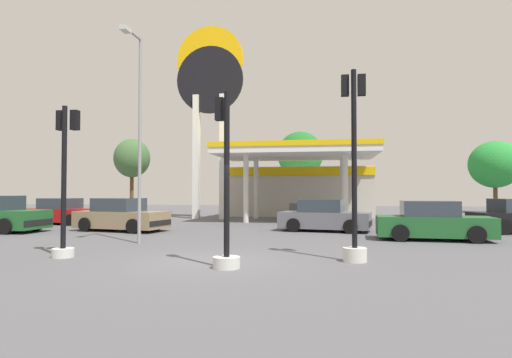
{
  "coord_description": "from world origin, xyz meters",
  "views": [
    {
      "loc": [
        3.03,
        -10.97,
        1.86
      ],
      "look_at": [
        -0.76,
        12.38,
        2.54
      ],
      "focal_mm": 30.03,
      "sensor_mm": 36.0,
      "label": 1
    }
  ],
  "objects_px": {
    "car_0": "(324,217)",
    "car_2": "(121,216)",
    "station_pole_sign": "(210,94)",
    "traffic_signal_2": "(226,210)",
    "tree_1": "(300,155)",
    "car_5": "(62,212)",
    "traffic_signal_0": "(65,190)",
    "traffic_signal_1": "(354,187)",
    "car_4": "(433,222)",
    "tree_2": "(495,164)",
    "tree_0": "(132,158)",
    "corner_streetlamp": "(138,119)"
  },
  "relations": [
    {
      "from": "station_pole_sign",
      "to": "traffic_signal_2",
      "type": "distance_m",
      "value": 20.08
    },
    {
      "from": "tree_2",
      "to": "corner_streetlamp",
      "type": "relative_size",
      "value": 0.83
    },
    {
      "from": "car_2",
      "to": "car_5",
      "type": "xyz_separation_m",
      "value": [
        -5.26,
        3.32,
        -0.03
      ]
    },
    {
      "from": "tree_1",
      "to": "station_pole_sign",
      "type": "bearing_deg",
      "value": -120.98
    },
    {
      "from": "car_2",
      "to": "traffic_signal_0",
      "type": "height_order",
      "value": "traffic_signal_0"
    },
    {
      "from": "station_pole_sign",
      "to": "car_2",
      "type": "xyz_separation_m",
      "value": [
        -1.71,
        -9.31,
        -7.82
      ]
    },
    {
      "from": "tree_0",
      "to": "car_4",
      "type": "bearing_deg",
      "value": -43.3
    },
    {
      "from": "car_4",
      "to": "traffic_signal_2",
      "type": "relative_size",
      "value": 1.0
    },
    {
      "from": "car_4",
      "to": "traffic_signal_1",
      "type": "xyz_separation_m",
      "value": [
        -3.28,
        -5.58,
        1.28
      ]
    },
    {
      "from": "car_0",
      "to": "car_2",
      "type": "relative_size",
      "value": 0.96
    },
    {
      "from": "traffic_signal_0",
      "to": "traffic_signal_2",
      "type": "height_order",
      "value": "traffic_signal_0"
    },
    {
      "from": "car_0",
      "to": "traffic_signal_2",
      "type": "relative_size",
      "value": 1.02
    },
    {
      "from": "traffic_signal_1",
      "to": "car_5",
      "type": "bearing_deg",
      "value": 145.92
    },
    {
      "from": "car_2",
      "to": "station_pole_sign",
      "type": "bearing_deg",
      "value": 79.58
    },
    {
      "from": "car_4",
      "to": "car_5",
      "type": "distance_m",
      "value": 19.43
    },
    {
      "from": "traffic_signal_0",
      "to": "car_2",
      "type": "bearing_deg",
      "value": 105.72
    },
    {
      "from": "car_4",
      "to": "traffic_signal_2",
      "type": "xyz_separation_m",
      "value": [
        -6.45,
        -7.09,
        0.73
      ]
    },
    {
      "from": "car_4",
      "to": "corner_streetlamp",
      "type": "bearing_deg",
      "value": -164.45
    },
    {
      "from": "station_pole_sign",
      "to": "car_5",
      "type": "relative_size",
      "value": 3.09
    },
    {
      "from": "station_pole_sign",
      "to": "tree_0",
      "type": "relative_size",
      "value": 1.93
    },
    {
      "from": "car_4",
      "to": "tree_0",
      "type": "height_order",
      "value": "tree_0"
    },
    {
      "from": "station_pole_sign",
      "to": "car_4",
      "type": "height_order",
      "value": "station_pole_sign"
    },
    {
      "from": "traffic_signal_2",
      "to": "tree_1",
      "type": "relative_size",
      "value": 0.61
    },
    {
      "from": "car_4",
      "to": "tree_2",
      "type": "bearing_deg",
      "value": 65.04
    },
    {
      "from": "car_5",
      "to": "corner_streetlamp",
      "type": "xyz_separation_m",
      "value": [
        8.15,
        -7.88,
        3.78
      ]
    },
    {
      "from": "corner_streetlamp",
      "to": "tree_0",
      "type": "bearing_deg",
      "value": 115.85
    },
    {
      "from": "traffic_signal_0",
      "to": "tree_2",
      "type": "relative_size",
      "value": 0.69
    },
    {
      "from": "station_pole_sign",
      "to": "traffic_signal_2",
      "type": "xyz_separation_m",
      "value": [
        5.38,
        -17.99,
        -7.1
      ]
    },
    {
      "from": "traffic_signal_0",
      "to": "tree_2",
      "type": "height_order",
      "value": "tree_2"
    },
    {
      "from": "traffic_signal_0",
      "to": "traffic_signal_1",
      "type": "relative_size",
      "value": 0.84
    },
    {
      "from": "station_pole_sign",
      "to": "car_5",
      "type": "xyz_separation_m",
      "value": [
        -6.97,
        -5.99,
        -7.85
      ]
    },
    {
      "from": "station_pole_sign",
      "to": "tree_2",
      "type": "xyz_separation_m",
      "value": [
        22.18,
        11.35,
        -4.35
      ]
    },
    {
      "from": "tree_0",
      "to": "car_0",
      "type": "bearing_deg",
      "value": -44.76
    },
    {
      "from": "traffic_signal_0",
      "to": "traffic_signal_2",
      "type": "xyz_separation_m",
      "value": [
        4.92,
        -0.97,
        -0.49
      ]
    },
    {
      "from": "car_0",
      "to": "tree_1",
      "type": "xyz_separation_m",
      "value": [
        -2.11,
        17.26,
        4.41
      ]
    },
    {
      "from": "car_2",
      "to": "traffic_signal_2",
      "type": "bearing_deg",
      "value": -50.75
    },
    {
      "from": "car_4",
      "to": "tree_1",
      "type": "relative_size",
      "value": 0.61
    },
    {
      "from": "car_2",
      "to": "car_4",
      "type": "xyz_separation_m",
      "value": [
        13.54,
        -1.59,
        -0.02
      ]
    },
    {
      "from": "tree_1",
      "to": "corner_streetlamp",
      "type": "xyz_separation_m",
      "value": [
        -4.43,
        -23.2,
        -0.64
      ]
    },
    {
      "from": "station_pole_sign",
      "to": "tree_1",
      "type": "distance_m",
      "value": 11.42
    },
    {
      "from": "tree_2",
      "to": "traffic_signal_1",
      "type": "bearing_deg",
      "value": -116.11
    },
    {
      "from": "car_4",
      "to": "car_5",
      "type": "height_order",
      "value": "car_4"
    },
    {
      "from": "car_2",
      "to": "traffic_signal_2",
      "type": "xyz_separation_m",
      "value": [
        7.09,
        -8.68,
        0.71
      ]
    },
    {
      "from": "car_2",
      "to": "car_5",
      "type": "bearing_deg",
      "value": 147.71
    },
    {
      "from": "car_2",
      "to": "traffic_signal_1",
      "type": "distance_m",
      "value": 12.57
    },
    {
      "from": "tree_0",
      "to": "tree_2",
      "type": "height_order",
      "value": "tree_0"
    },
    {
      "from": "car_2",
      "to": "corner_streetlamp",
      "type": "relative_size",
      "value": 0.61
    },
    {
      "from": "traffic_signal_0",
      "to": "traffic_signal_1",
      "type": "distance_m",
      "value": 8.1
    },
    {
      "from": "car_0",
      "to": "traffic_signal_2",
      "type": "height_order",
      "value": "traffic_signal_2"
    },
    {
      "from": "tree_2",
      "to": "tree_1",
      "type": "bearing_deg",
      "value": -173.05
    }
  ]
}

